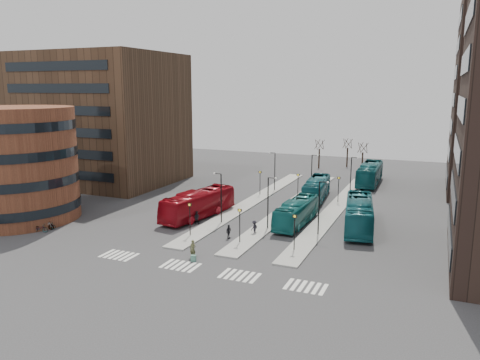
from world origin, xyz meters
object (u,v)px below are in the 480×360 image
at_px(red_bus, 198,204).
at_px(teal_bus_d, 370,174).
at_px(teal_bus_b, 316,189).
at_px(commuter_c, 254,227).
at_px(commuter_a, 197,217).
at_px(teal_bus_c, 359,214).
at_px(commuter_b, 229,232).
at_px(teal_bus_a, 297,212).
at_px(suitcase, 193,258).
at_px(bicycle_mid, 47,226).
at_px(bicycle_far, 49,226).
at_px(bicycle_near, 40,228).
at_px(traveller, 193,249).

bearing_deg(red_bus, teal_bus_d, 69.50).
height_order(teal_bus_b, commuter_c, teal_bus_b).
bearing_deg(commuter_a, teal_bus_c, -171.61).
bearing_deg(commuter_b, teal_bus_a, -24.19).
xyz_separation_m(suitcase, commuter_a, (-5.71, 11.27, 0.48)).
bearing_deg(commuter_b, bicycle_mid, 113.61).
relative_size(teal_bus_c, commuter_a, 8.18).
bearing_deg(teal_bus_d, commuter_c, -104.40).
height_order(suitcase, bicycle_far, bicycle_far).
bearing_deg(red_bus, bicycle_near, -127.65).
bearing_deg(teal_bus_b, teal_bus_a, -91.36).
bearing_deg(teal_bus_c, commuter_a, -171.77).
bearing_deg(bicycle_near, bicycle_far, -20.22).
xyz_separation_m(suitcase, bicycle_mid, (-20.59, 2.16, 0.21)).
height_order(teal_bus_d, commuter_a, teal_bus_d).
bearing_deg(teal_bus_c, bicycle_far, -165.50).
relative_size(traveller, commuter_c, 1.15).
bearing_deg(teal_bus_c, commuter_c, -156.43).
height_order(teal_bus_a, commuter_a, teal_bus_a).
xyz_separation_m(red_bus, bicycle_mid, (-13.71, -11.81, -1.22)).
bearing_deg(suitcase, commuter_b, 72.45).
relative_size(teal_bus_c, bicycle_mid, 7.48).
relative_size(teal_bus_a, bicycle_far, 6.93).
xyz_separation_m(teal_bus_c, teal_bus_d, (-2.48, 27.00, 0.04)).
distance_m(suitcase, bicycle_mid, 20.70).
distance_m(teal_bus_b, teal_bus_c, 15.11).
distance_m(commuter_b, bicycle_mid, 21.52).
bearing_deg(teal_bus_a, bicycle_far, -151.77).
distance_m(teal_bus_c, bicycle_near, 36.95).
xyz_separation_m(red_bus, commuter_a, (1.17, -2.71, -0.96)).
bearing_deg(bicycle_far, bicycle_mid, 158.44).
xyz_separation_m(commuter_a, bicycle_near, (-14.88, -10.11, -0.30)).
bearing_deg(traveller, commuter_a, 116.36).
bearing_deg(teal_bus_a, bicycle_mid, -151.18).
relative_size(commuter_a, bicycle_far, 1.00).
distance_m(suitcase, teal_bus_d, 45.20).
bearing_deg(teal_bus_d, bicycle_near, -126.74).
distance_m(teal_bus_d, bicycle_near, 52.82).
xyz_separation_m(teal_bus_d, commuter_c, (-8.07, -33.73, -1.04)).
bearing_deg(commuter_c, teal_bus_c, 138.60).
height_order(suitcase, teal_bus_a, teal_bus_a).
height_order(suitcase, red_bus, red_bus).
xyz_separation_m(red_bus, commuter_b, (7.11, -6.36, -0.95)).
xyz_separation_m(red_bus, teal_bus_c, (19.65, 3.01, 0.04)).
distance_m(commuter_c, bicycle_far, 24.10).
distance_m(teal_bus_b, bicycle_mid, 37.27).
bearing_deg(suitcase, commuter_c, 61.94).
distance_m(red_bus, teal_bus_b, 19.41).
height_order(teal_bus_a, bicycle_far, teal_bus_a).
relative_size(teal_bus_b, traveller, 6.33).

